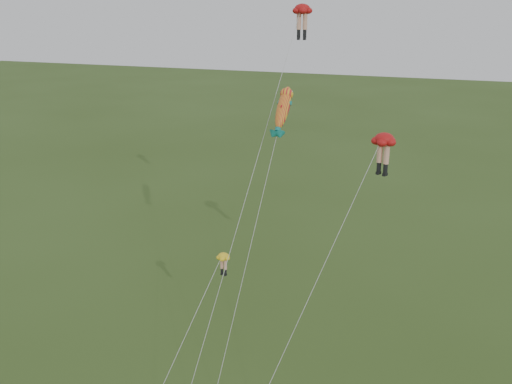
% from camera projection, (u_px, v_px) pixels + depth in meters
% --- Properties ---
extents(ground, '(300.00, 300.00, 0.00)m').
position_uv_depth(ground, '(222.00, 377.00, 36.40)').
color(ground, '#31481A').
rests_on(ground, ground).
extents(legs_kite_red_high, '(3.63, 15.75, 22.56)m').
position_uv_depth(legs_kite_red_high, '(300.00, 18.00, 39.92)').
color(legs_kite_red_high, '#B41212').
rests_on(legs_kite_red_high, ground).
extents(legs_kite_red_mid, '(6.28, 12.16, 14.80)m').
position_uv_depth(legs_kite_red_mid, '(383.00, 145.00, 36.46)').
color(legs_kite_red_mid, '#B41212').
rests_on(legs_kite_red_mid, ground).
extents(legs_kite_yellow, '(2.51, 7.47, 7.26)m').
position_uv_depth(legs_kite_yellow, '(220.00, 264.00, 36.92)').
color(legs_kite_yellow, yellow).
rests_on(legs_kite_yellow, ground).
extents(fish_kite, '(2.30, 9.66, 17.79)m').
position_uv_depth(fish_kite, '(283.00, 109.00, 36.31)').
color(fish_kite, yellow).
rests_on(fish_kite, ground).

